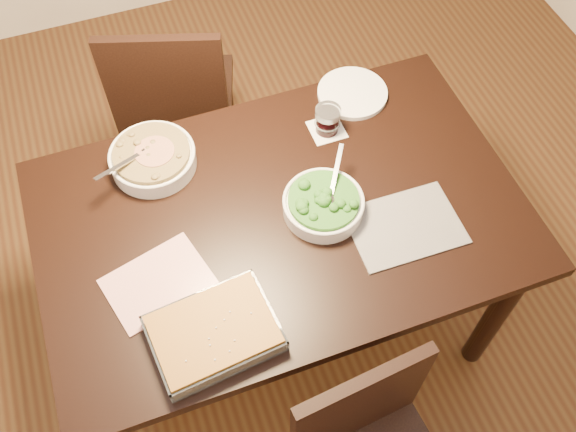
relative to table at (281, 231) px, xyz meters
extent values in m
plane|color=#422313|center=(0.00, 0.00, -0.65)|extent=(4.00, 4.00, 0.00)
cube|color=black|center=(0.00, 0.00, 0.08)|extent=(1.40, 0.90, 0.04)
cube|color=black|center=(0.00, 0.00, 0.01)|extent=(1.26, 0.76, 0.08)
cylinder|color=black|center=(0.62, -0.37, -0.30)|extent=(0.07, 0.07, 0.71)
cylinder|color=black|center=(-0.62, 0.37, -0.30)|extent=(0.07, 0.07, 0.71)
cylinder|color=black|center=(0.62, 0.37, -0.30)|extent=(0.07, 0.07, 0.71)
cube|color=#BC3540|center=(-0.39, -0.10, 0.10)|extent=(0.31, 0.26, 0.01)
cube|color=#2A2A32|center=(0.32, -0.16, 0.10)|extent=(0.32, 0.23, 0.01)
cube|color=white|center=(0.24, 0.25, 0.10)|extent=(0.11, 0.11, 0.00)
cylinder|color=white|center=(-0.30, 0.30, 0.12)|extent=(0.26, 0.26, 0.05)
torus|color=white|center=(-0.30, 0.30, 0.15)|extent=(0.26, 0.26, 0.01)
cylinder|color=#3B3110|center=(-0.30, 0.30, 0.15)|extent=(0.23, 0.23, 0.02)
cube|color=silver|center=(-0.37, 0.26, 0.17)|extent=(0.14, 0.10, 0.05)
cylinder|color=maroon|center=(-0.29, 0.29, 0.16)|extent=(0.12, 0.12, 0.00)
cylinder|color=white|center=(0.12, -0.03, 0.12)|extent=(0.23, 0.23, 0.04)
torus|color=white|center=(0.12, -0.03, 0.14)|extent=(0.24, 0.24, 0.01)
cylinder|color=#19440F|center=(0.12, -0.03, 0.15)|extent=(0.21, 0.21, 0.02)
cube|color=silver|center=(0.16, 0.03, 0.16)|extent=(0.09, 0.14, 0.05)
cube|color=silver|center=(-0.29, -0.30, 0.10)|extent=(0.34, 0.26, 0.01)
cube|color=#62310E|center=(-0.29, -0.30, 0.13)|extent=(0.32, 0.24, 0.05)
cube|color=silver|center=(-0.30, -0.19, 0.12)|extent=(0.31, 0.04, 0.04)
cube|color=silver|center=(-0.28, -0.41, 0.12)|extent=(0.31, 0.04, 0.04)
cube|color=silver|center=(-0.13, -0.29, 0.12)|extent=(0.03, 0.23, 0.04)
cube|color=silver|center=(-0.44, -0.32, 0.12)|extent=(0.03, 0.23, 0.04)
cylinder|color=black|center=(0.24, 0.25, 0.13)|extent=(0.07, 0.07, 0.07)
cylinder|color=silver|center=(0.24, 0.25, 0.18)|extent=(0.08, 0.08, 0.02)
cylinder|color=white|center=(0.38, 0.36, 0.10)|extent=(0.23, 0.23, 0.02)
cylinder|color=black|center=(0.18, -0.55, -0.47)|extent=(0.03, 0.03, 0.38)
cube|color=black|center=(0.02, -0.56, -0.04)|extent=(0.39, 0.07, 0.41)
cube|color=black|center=(-0.12, 0.86, -0.23)|extent=(0.53, 0.53, 0.04)
cylinder|color=black|center=(0.10, 0.98, -0.45)|extent=(0.04, 0.04, 0.41)
cylinder|color=black|center=(-0.01, 0.64, -0.45)|extent=(0.04, 0.04, 0.41)
cylinder|color=black|center=(-0.24, 1.09, -0.45)|extent=(0.04, 0.04, 0.41)
cylinder|color=black|center=(-0.35, 0.75, -0.45)|extent=(0.04, 0.04, 0.41)
cube|color=black|center=(-0.18, 0.68, 0.01)|extent=(0.41, 0.16, 0.45)
camera|label=1|loc=(-0.33, -0.97, 1.64)|focal=40.00mm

